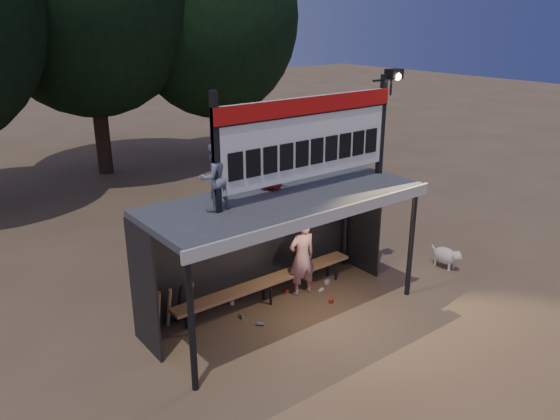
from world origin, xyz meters
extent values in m
plane|color=brown|center=(0.00, 0.00, 0.00)|extent=(80.00, 80.00, 0.00)
imported|color=silver|center=(0.75, 0.41, 0.80)|extent=(0.62, 0.45, 1.61)
imported|color=gray|center=(-1.34, 0.10, 2.86)|extent=(0.55, 0.44, 1.09)
imported|color=#A71A19|center=(0.04, 0.45, 2.83)|extent=(0.58, 0.57, 1.01)
cube|color=#3A3B3D|center=(0.00, 0.00, 2.26)|extent=(5.00, 2.00, 0.12)
cube|color=beige|center=(0.00, -1.02, 2.22)|extent=(5.10, 0.06, 0.20)
cylinder|color=black|center=(-2.40, -0.90, 1.10)|extent=(0.10, 0.10, 2.20)
cylinder|color=black|center=(2.40, -0.90, 1.10)|extent=(0.10, 0.10, 2.20)
cylinder|color=black|center=(-2.40, 0.90, 1.10)|extent=(0.10, 0.10, 2.20)
cylinder|color=black|center=(2.40, 0.90, 1.10)|extent=(0.10, 0.10, 2.20)
cube|color=black|center=(0.00, 1.00, 1.10)|extent=(5.00, 0.04, 2.20)
cube|color=black|center=(-2.50, 0.50, 1.10)|extent=(0.04, 1.00, 2.20)
cube|color=black|center=(2.50, 0.50, 1.10)|extent=(0.04, 1.00, 2.20)
cylinder|color=black|center=(0.00, 1.00, 2.15)|extent=(5.00, 0.06, 0.06)
cube|color=black|center=(-1.35, 0.00, 3.27)|extent=(0.10, 0.10, 1.90)
cube|color=black|center=(2.35, 0.00, 3.27)|extent=(0.10, 0.10, 1.90)
cube|color=white|center=(0.50, 0.00, 3.27)|extent=(3.80, 0.08, 1.40)
cube|color=red|center=(0.50, -0.05, 3.83)|extent=(3.80, 0.04, 0.28)
cube|color=black|center=(0.50, -0.06, 3.68)|extent=(3.80, 0.02, 0.03)
cube|color=black|center=(-1.03, -0.05, 3.02)|extent=(0.27, 0.03, 0.45)
cube|color=black|center=(-0.69, -0.05, 3.02)|extent=(0.27, 0.03, 0.45)
cube|color=black|center=(-0.35, -0.05, 3.02)|extent=(0.27, 0.03, 0.45)
cube|color=black|center=(-0.01, -0.05, 3.02)|extent=(0.27, 0.03, 0.45)
cube|color=black|center=(0.33, -0.05, 3.02)|extent=(0.27, 0.03, 0.45)
cube|color=black|center=(0.67, -0.05, 3.02)|extent=(0.27, 0.03, 0.45)
cube|color=black|center=(1.01, -0.05, 3.02)|extent=(0.27, 0.03, 0.45)
cube|color=black|center=(1.35, -0.05, 3.02)|extent=(0.27, 0.03, 0.45)
cube|color=black|center=(1.69, -0.05, 3.02)|extent=(0.27, 0.03, 0.45)
cube|color=black|center=(2.03, -0.05, 3.02)|extent=(0.27, 0.03, 0.45)
cylinder|color=black|center=(2.30, 0.00, 4.12)|extent=(0.50, 0.04, 0.04)
cylinder|color=black|center=(2.55, 0.00, 3.97)|extent=(0.04, 0.04, 0.30)
cube|color=black|center=(2.55, -0.05, 4.22)|extent=(0.30, 0.22, 0.18)
sphere|color=#FFD88C|center=(2.55, -0.14, 4.18)|extent=(0.14, 0.14, 0.14)
cube|color=#906544|center=(0.00, 0.55, 0.45)|extent=(4.00, 0.35, 0.06)
cylinder|color=black|center=(-1.70, 0.43, 0.23)|extent=(0.05, 0.05, 0.45)
cylinder|color=black|center=(-1.70, 0.67, 0.23)|extent=(0.05, 0.05, 0.45)
cylinder|color=black|center=(0.00, 0.43, 0.23)|extent=(0.05, 0.05, 0.45)
cylinder|color=black|center=(0.00, 0.67, 0.23)|extent=(0.05, 0.05, 0.45)
cylinder|color=black|center=(1.70, 0.43, 0.23)|extent=(0.05, 0.05, 0.45)
cylinder|color=black|center=(1.70, 0.67, 0.23)|extent=(0.05, 0.05, 0.45)
cylinder|color=#311F16|center=(1.00, 11.50, 2.09)|extent=(0.50, 0.50, 4.18)
cylinder|color=#302215|center=(5.00, 10.50, 1.76)|extent=(0.50, 0.50, 3.52)
ellipsoid|color=black|center=(5.00, 10.50, 5.20)|extent=(6.08, 6.08, 7.04)
ellipsoid|color=beige|center=(4.04, -0.58, 0.27)|extent=(0.36, 0.58, 0.36)
sphere|color=white|center=(4.04, -0.86, 0.36)|extent=(0.22, 0.22, 0.22)
cone|color=beige|center=(4.04, -0.96, 0.34)|extent=(0.10, 0.10, 0.10)
cone|color=beige|center=(3.99, -0.88, 0.46)|extent=(0.06, 0.06, 0.07)
cone|color=beige|center=(4.09, -0.88, 0.46)|extent=(0.06, 0.06, 0.07)
cylinder|color=silver|center=(3.96, -0.76, 0.09)|extent=(0.05, 0.05, 0.18)
cylinder|color=beige|center=(4.12, -0.76, 0.09)|extent=(0.05, 0.05, 0.18)
cylinder|color=#F0E4CF|center=(3.96, -0.40, 0.09)|extent=(0.05, 0.05, 0.18)
cylinder|color=beige|center=(4.12, -0.40, 0.09)|extent=(0.05, 0.05, 0.18)
cylinder|color=beige|center=(4.04, -0.28, 0.34)|extent=(0.04, 0.16, 0.14)
cylinder|color=#9E7049|center=(-2.14, 0.82, 0.43)|extent=(0.08, 0.27, 0.84)
cylinder|color=#9F7A4A|center=(-1.94, 0.82, 0.43)|extent=(0.07, 0.30, 0.83)
cylinder|color=black|center=(-1.74, 0.82, 0.43)|extent=(0.07, 0.33, 0.83)
cylinder|color=olive|center=(-1.54, 0.82, 0.43)|extent=(0.08, 0.35, 0.82)
cube|color=#A2291B|center=(0.97, -0.23, 0.04)|extent=(0.12, 0.11, 0.08)
cylinder|color=silver|center=(-0.72, 0.36, 0.04)|extent=(0.08, 0.13, 0.07)
cube|color=silver|center=(-0.58, 0.89, 0.04)|extent=(0.12, 0.12, 0.08)
cylinder|color=red|center=(1.11, 0.56, 0.04)|extent=(0.13, 0.10, 0.07)
cube|color=#BABABF|center=(1.44, 0.41, 0.04)|extent=(0.12, 0.10, 0.08)
cylinder|color=beige|center=(1.11, 0.23, 0.04)|extent=(0.13, 0.10, 0.07)
cube|color=red|center=(0.56, 0.63, 0.04)|extent=(0.11, 0.12, 0.08)
cylinder|color=#A5A5A9|center=(-0.59, -0.06, 0.04)|extent=(0.13, 0.13, 0.07)
camera|label=1|loc=(-5.54, -7.02, 5.26)|focal=35.00mm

